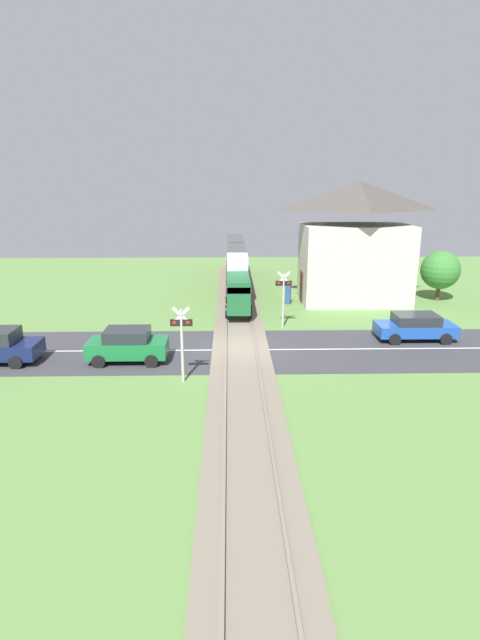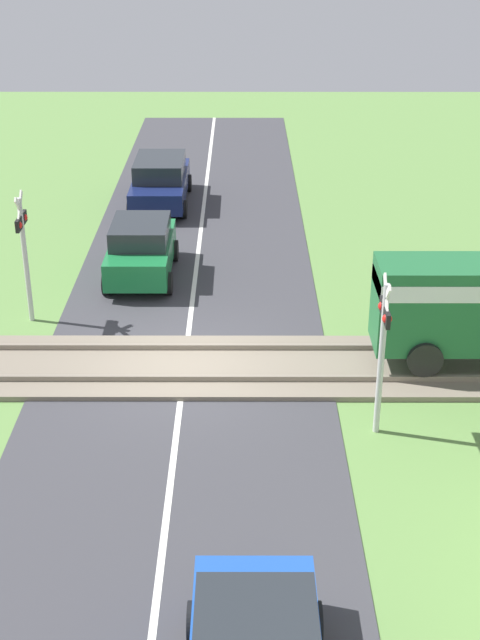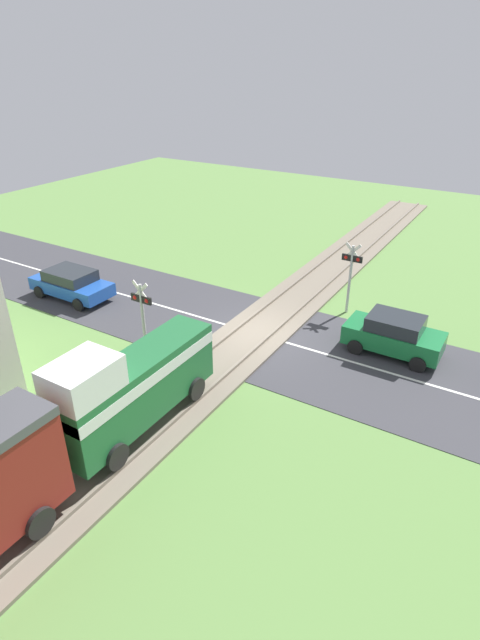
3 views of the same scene
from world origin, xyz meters
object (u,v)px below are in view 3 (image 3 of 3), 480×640
at_px(pedestrian_by_station, 0,416).
at_px(crossing_signal_west_approach, 351,269).
at_px(car_far_side, 71,283).
at_px(crossing_signal_east_approach, 142,311).
at_px(car_near_crossing, 394,334).

bearing_deg(pedestrian_by_station, crossing_signal_west_approach, -114.08).
height_order(car_far_side, pedestrian_by_station, pedestrian_by_station).
bearing_deg(pedestrian_by_station, crossing_signal_east_approach, -99.69).
height_order(car_near_crossing, pedestrian_by_station, car_near_crossing).
bearing_deg(car_far_side, crossing_signal_east_approach, 159.94).
bearing_deg(crossing_signal_east_approach, crossing_signal_west_approach, -122.66).
xyz_separation_m(crossing_signal_west_approach, crossing_signal_east_approach, (4.96, 7.74, 0.00)).
height_order(car_far_side, crossing_signal_west_approach, crossing_signal_west_approach).
distance_m(car_far_side, crossing_signal_west_approach, 12.85).
distance_m(car_near_crossing, pedestrian_by_station, 13.79).
height_order(car_near_crossing, crossing_signal_west_approach, crossing_signal_west_approach).
xyz_separation_m(car_far_side, crossing_signal_east_approach, (-6.66, 2.43, 1.32)).
bearing_deg(crossing_signal_east_approach, pedestrian_by_station, 80.31).
xyz_separation_m(crossing_signal_east_approach, pedestrian_by_station, (0.93, 5.45, -1.37)).
bearing_deg(car_near_crossing, car_far_side, 11.34).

